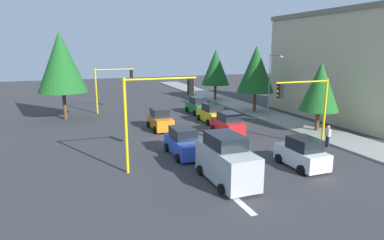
# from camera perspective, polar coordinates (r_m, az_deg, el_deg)

# --- Properties ---
(ground_plane) EXTENTS (120.00, 120.00, 0.00)m
(ground_plane) POSITION_cam_1_polar(r_m,az_deg,el_deg) (28.41, 1.85, -2.98)
(ground_plane) COLOR #353538
(sidewalk_kerb) EXTENTS (80.00, 4.00, 0.15)m
(sidewalk_kerb) POSITION_cam_1_polar(r_m,az_deg,el_deg) (37.63, 13.75, 0.61)
(sidewalk_kerb) COLOR gray
(sidewalk_kerb) RESTS_ON ground
(lane_arrow_near) EXTENTS (2.40, 1.10, 1.10)m
(lane_arrow_near) POSITION_cam_1_polar(r_m,az_deg,el_deg) (17.42, 7.50, -13.32)
(lane_arrow_near) COLOR silver
(lane_arrow_near) RESTS_ON ground
(apartment_block) EXTENTS (18.16, 9.30, 11.30)m
(apartment_block) POSITION_cam_1_polar(r_m,az_deg,el_deg) (39.99, 26.18, 8.47)
(apartment_block) COLOR #C6B793
(apartment_block) RESTS_ON ground
(traffic_signal_near_right) EXTENTS (0.36, 4.59, 5.86)m
(traffic_signal_near_right) POSITION_cam_1_polar(r_m,az_deg,el_deg) (20.15, -6.56, 2.61)
(traffic_signal_near_right) COLOR yellow
(traffic_signal_near_right) RESTS_ON ground
(traffic_signal_near_left) EXTENTS (0.36, 4.59, 5.29)m
(traffic_signal_near_left) POSITION_cam_1_polar(r_m,az_deg,el_deg) (25.47, 19.09, 3.20)
(traffic_signal_near_left) COLOR yellow
(traffic_signal_near_left) RESTS_ON ground
(traffic_signal_far_right) EXTENTS (0.36, 4.59, 5.23)m
(traffic_signal_far_right) POSITION_cam_1_polar(r_m,az_deg,el_deg) (39.75, -13.66, 6.55)
(traffic_signal_far_right) COLOR yellow
(traffic_signal_far_right) RESTS_ON ground
(street_lamp_curbside) EXTENTS (2.15, 0.28, 7.00)m
(street_lamp_curbside) POSITION_cam_1_polar(r_m,az_deg,el_deg) (35.15, 13.63, 6.86)
(street_lamp_curbside) COLOR slate
(street_lamp_curbside) RESTS_ON ground
(tree_opposite_side) EXTENTS (5.03, 5.03, 9.23)m
(tree_opposite_side) POSITION_cam_1_polar(r_m,az_deg,el_deg) (37.29, -21.75, 9.29)
(tree_opposite_side) COLOR brown
(tree_opposite_side) RESTS_ON ground
(tree_roadside_far) EXTENTS (4.03, 4.03, 7.35)m
(tree_roadside_far) POSITION_cam_1_polar(r_m,az_deg,el_deg) (47.78, 4.11, 9.11)
(tree_roadside_far) COLOR brown
(tree_roadside_far) RESTS_ON ground
(tree_roadside_near) EXTENTS (3.49, 3.49, 6.34)m
(tree_roadside_near) POSITION_cam_1_polar(r_m,az_deg,el_deg) (31.59, 21.33, 5.40)
(tree_roadside_near) COLOR brown
(tree_roadside_near) RESTS_ON ground
(tree_roadside_mid) EXTENTS (4.27, 4.27, 7.81)m
(tree_roadside_mid) POSITION_cam_1_polar(r_m,az_deg,el_deg) (39.19, 11.02, 8.66)
(tree_roadside_mid) COLOR brown
(tree_roadside_mid) RESTS_ON ground
(delivery_van_silver) EXTENTS (4.80, 2.22, 2.77)m
(delivery_van_silver) POSITION_cam_1_polar(r_m,az_deg,el_deg) (18.92, 5.94, -6.96)
(delivery_van_silver) COLOR #B2B5BA
(delivery_van_silver) RESTS_ON ground
(car_red) EXTENTS (3.72, 1.99, 1.98)m
(car_red) POSITION_cam_1_polar(r_m,az_deg,el_deg) (29.44, 6.21, -0.70)
(car_red) COLOR red
(car_red) RESTS_ON ground
(car_yellow) EXTENTS (4.00, 2.08, 1.98)m
(car_yellow) POSITION_cam_1_polar(r_m,az_deg,el_deg) (33.96, 3.43, 1.11)
(car_yellow) COLOR yellow
(car_yellow) RESTS_ON ground
(car_blue) EXTENTS (4.17, 1.98, 1.98)m
(car_blue) POSITION_cam_1_polar(r_m,az_deg,el_deg) (23.53, -1.51, -3.99)
(car_blue) COLOR blue
(car_blue) RESTS_ON ground
(car_orange) EXTENTS (3.86, 1.94, 1.98)m
(car_orange) POSITION_cam_1_polar(r_m,az_deg,el_deg) (31.05, -5.57, -0.00)
(car_orange) COLOR orange
(car_orange) RESTS_ON ground
(car_white) EXTENTS (3.65, 2.03, 1.98)m
(car_white) POSITION_cam_1_polar(r_m,az_deg,el_deg) (22.34, 18.54, -5.55)
(car_white) COLOR white
(car_white) RESTS_ON ground
(car_green) EXTENTS (3.93, 2.01, 1.98)m
(car_green) POSITION_cam_1_polar(r_m,az_deg,el_deg) (38.49, 0.99, 2.47)
(car_green) COLOR #1E7238
(car_green) RESTS_ON ground
(pedestrian_crossing) EXTENTS (0.40, 0.24, 1.70)m
(pedestrian_crossing) POSITION_cam_1_polar(r_m,az_deg,el_deg) (27.53, 22.49, -2.49)
(pedestrian_crossing) COLOR #262638
(pedestrian_crossing) RESTS_ON ground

